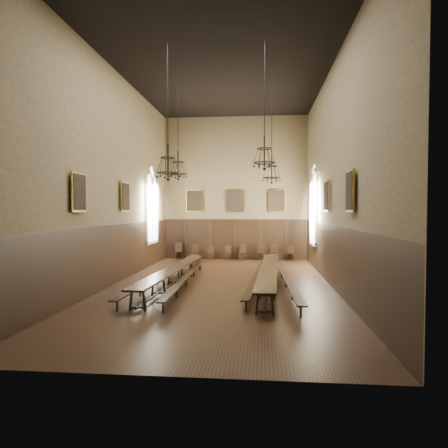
# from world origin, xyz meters

# --- Properties ---
(floor) EXTENTS (9.00, 18.00, 0.02)m
(floor) POSITION_xyz_m (0.00, 0.00, -0.01)
(floor) COLOR black
(floor) RESTS_ON ground
(ceiling) EXTENTS (9.00, 18.00, 0.02)m
(ceiling) POSITION_xyz_m (0.00, 0.00, 9.01)
(ceiling) COLOR black
(ceiling) RESTS_ON ground
(wall_back) EXTENTS (9.00, 0.02, 9.00)m
(wall_back) POSITION_xyz_m (0.00, 9.01, 4.50)
(wall_back) COLOR olive
(wall_back) RESTS_ON ground
(wall_front) EXTENTS (9.00, 0.02, 9.00)m
(wall_front) POSITION_xyz_m (0.00, -9.01, 4.50)
(wall_front) COLOR olive
(wall_front) RESTS_ON ground
(wall_left) EXTENTS (0.02, 18.00, 9.00)m
(wall_left) POSITION_xyz_m (-4.51, 0.00, 4.50)
(wall_left) COLOR olive
(wall_left) RESTS_ON ground
(wall_right) EXTENTS (0.02, 18.00, 9.00)m
(wall_right) POSITION_xyz_m (4.51, 0.00, 4.50)
(wall_right) COLOR olive
(wall_right) RESTS_ON ground
(wainscot_panelling) EXTENTS (9.00, 18.00, 2.50)m
(wainscot_panelling) POSITION_xyz_m (0.00, 0.00, 1.25)
(wainscot_panelling) COLOR black
(wainscot_panelling) RESTS_ON floor
(table_left) EXTENTS (1.11, 9.48, 0.74)m
(table_left) POSITION_xyz_m (-1.94, -0.08, 0.37)
(table_left) COLOR black
(table_left) RESTS_ON floor
(table_right) EXTENTS (1.11, 9.86, 0.77)m
(table_right) POSITION_xyz_m (1.94, -0.09, 0.38)
(table_right) COLOR black
(table_right) RESTS_ON floor
(bench_left_outer) EXTENTS (0.60, 9.10, 0.41)m
(bench_left_outer) POSITION_xyz_m (-2.61, -0.25, 0.26)
(bench_left_outer) COLOR black
(bench_left_outer) RESTS_ON floor
(bench_left_inner) EXTENTS (0.53, 9.38, 0.42)m
(bench_left_inner) POSITION_xyz_m (-1.42, -0.19, 0.27)
(bench_left_inner) COLOR black
(bench_left_inner) RESTS_ON floor
(bench_right_inner) EXTENTS (0.87, 9.06, 0.41)m
(bench_right_inner) POSITION_xyz_m (1.45, 0.11, 0.26)
(bench_right_inner) COLOR black
(bench_right_inner) RESTS_ON floor
(bench_right_outer) EXTENTS (0.60, 10.10, 0.45)m
(bench_right_outer) POSITION_xyz_m (2.64, -0.04, 0.29)
(bench_right_outer) COLOR black
(bench_right_outer) RESTS_ON floor
(chair_0) EXTENTS (0.57, 0.57, 1.04)m
(chair_0) POSITION_xyz_m (-3.54, 8.53, 0.31)
(chair_0) COLOR black
(chair_0) RESTS_ON floor
(chair_1) EXTENTS (0.51, 0.51, 0.99)m
(chair_1) POSITION_xyz_m (-2.47, 8.49, 0.30)
(chair_1) COLOR black
(chair_1) RESTS_ON floor
(chair_2) EXTENTS (0.44, 0.44, 0.87)m
(chair_2) POSITION_xyz_m (-1.51, 8.53, 0.26)
(chair_2) COLOR black
(chair_2) RESTS_ON floor
(chair_3) EXTENTS (0.44, 0.44, 0.88)m
(chair_3) POSITION_xyz_m (-0.45, 8.54, 0.27)
(chair_3) COLOR black
(chair_3) RESTS_ON floor
(chair_4) EXTENTS (0.49, 0.49, 0.97)m
(chair_4) POSITION_xyz_m (0.49, 8.61, 0.29)
(chair_4) COLOR black
(chair_4) RESTS_ON floor
(chair_5) EXTENTS (0.48, 0.48, 1.03)m
(chair_5) POSITION_xyz_m (1.61, 8.61, 0.31)
(chair_5) COLOR black
(chair_5) RESTS_ON floor
(chair_6) EXTENTS (0.55, 0.55, 1.03)m
(chair_6) POSITION_xyz_m (2.39, 8.58, 0.31)
(chair_6) COLOR black
(chair_6) RESTS_ON floor
(chair_7) EXTENTS (0.49, 0.49, 0.94)m
(chair_7) POSITION_xyz_m (3.42, 8.55, 0.29)
(chair_7) COLOR black
(chair_7) RESTS_ON floor
(chandelier_back_left) EXTENTS (0.89, 0.89, 4.32)m
(chandelier_back_left) POSITION_xyz_m (-2.35, 2.72, 5.12)
(chandelier_back_left) COLOR black
(chandelier_back_left) RESTS_ON ceiling
(chandelier_back_right) EXTENTS (0.84, 0.84, 4.52)m
(chandelier_back_right) POSITION_xyz_m (2.12, 2.68, 4.93)
(chandelier_back_right) COLOR black
(chandelier_back_right) RESTS_ON ceiling
(chandelier_front_left) EXTENTS (0.84, 0.84, 4.72)m
(chandelier_front_left) POSITION_xyz_m (-1.68, -2.20, 4.74)
(chandelier_front_left) COLOR black
(chandelier_front_left) RESTS_ON ceiling
(chandelier_front_right) EXTENTS (0.78, 0.78, 4.36)m
(chandelier_front_right) POSITION_xyz_m (1.74, -2.04, 5.09)
(chandelier_front_right) COLOR black
(chandelier_front_right) RESTS_ON ceiling
(portrait_back_0) EXTENTS (1.10, 0.12, 1.40)m
(portrait_back_0) POSITION_xyz_m (-2.60, 8.88, 3.70)
(portrait_back_0) COLOR #AD8A29
(portrait_back_0) RESTS_ON wall_back
(portrait_back_1) EXTENTS (1.10, 0.12, 1.40)m
(portrait_back_1) POSITION_xyz_m (0.00, 8.88, 3.70)
(portrait_back_1) COLOR #AD8A29
(portrait_back_1) RESTS_ON wall_back
(portrait_back_2) EXTENTS (1.10, 0.12, 1.40)m
(portrait_back_2) POSITION_xyz_m (2.60, 8.88, 3.70)
(portrait_back_2) COLOR #AD8A29
(portrait_back_2) RESTS_ON wall_back
(portrait_left_0) EXTENTS (0.12, 1.00, 1.30)m
(portrait_left_0) POSITION_xyz_m (-4.38, 1.00, 3.70)
(portrait_left_0) COLOR #AD8A29
(portrait_left_0) RESTS_ON wall_left
(portrait_left_1) EXTENTS (0.12, 1.00, 1.30)m
(portrait_left_1) POSITION_xyz_m (-4.38, -3.50, 3.70)
(portrait_left_1) COLOR #AD8A29
(portrait_left_1) RESTS_ON wall_left
(portrait_right_0) EXTENTS (0.12, 1.00, 1.30)m
(portrait_right_0) POSITION_xyz_m (4.38, 1.00, 3.70)
(portrait_right_0) COLOR #AD8A29
(portrait_right_0) RESTS_ON wall_right
(portrait_right_1) EXTENTS (0.12, 1.00, 1.30)m
(portrait_right_1) POSITION_xyz_m (4.38, -3.50, 3.70)
(portrait_right_1) COLOR #AD8A29
(portrait_right_1) RESTS_ON wall_right
(window_right) EXTENTS (0.20, 2.20, 4.60)m
(window_right) POSITION_xyz_m (4.43, 5.50, 3.40)
(window_right) COLOR white
(window_right) RESTS_ON wall_right
(window_left) EXTENTS (0.20, 2.20, 4.60)m
(window_left) POSITION_xyz_m (-4.43, 5.50, 3.40)
(window_left) COLOR white
(window_left) RESTS_ON wall_left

